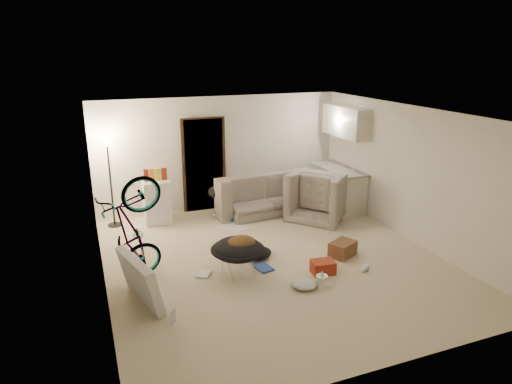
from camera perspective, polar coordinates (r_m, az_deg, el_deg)
name	(u,v)px	position (r m, az deg, el deg)	size (l,w,h in m)	color
floor	(274,261)	(7.92, 2.21, -8.56)	(5.50, 6.00, 0.02)	beige
ceiling	(275,113)	(7.18, 2.45, 9.81)	(5.50, 6.00, 0.02)	white
wall_back	(220,153)	(10.19, -4.46, 4.88)	(5.50, 0.02, 2.50)	white
wall_front	(389,270)	(5.04, 16.28, -9.40)	(5.50, 0.02, 2.50)	white
wall_left	(97,212)	(6.88, -19.27, -2.33)	(0.02, 6.00, 2.50)	white
wall_right	(412,174)	(8.89, 18.88, 2.09)	(0.02, 6.00, 2.50)	white
doorway	(204,165)	(10.10, -6.54, 3.36)	(0.85, 0.10, 2.04)	black
door_trim	(204,165)	(10.07, -6.50, 3.32)	(0.97, 0.04, 2.10)	#301E11
floor_lamp	(109,164)	(9.43, -17.92, 3.39)	(0.28, 0.28, 1.81)	black
kitchen_counter	(337,189)	(10.47, 10.12, 0.42)	(0.60, 1.50, 0.88)	beige
counter_top	(338,169)	(10.35, 10.26, 2.85)	(0.64, 1.54, 0.04)	gray
kitchen_uppers	(346,122)	(10.21, 11.21, 8.62)	(0.38, 1.40, 0.65)	beige
sofa	(261,196)	(10.17, 0.68, -0.48)	(2.26, 0.88, 0.66)	#3C443D
armchair	(322,199)	(9.91, 8.24, -0.87)	(1.16, 1.01, 0.75)	#3C443D
bicycle	(133,254)	(7.31, -15.07, -7.49)	(0.61, 1.74, 0.91)	black
book_asset	(171,326)	(6.30, -10.59, -16.16)	(0.15, 0.20, 0.02)	maroon
mini_fridge	(157,201)	(9.65, -12.32, -1.15)	(0.53, 0.53, 0.90)	white
snack_box_0	(146,177)	(9.47, -13.54, 1.89)	(0.10, 0.07, 0.30)	maroon
snack_box_1	(152,176)	(9.48, -12.83, 1.97)	(0.10, 0.07, 0.30)	orange
snack_box_2	(158,175)	(9.50, -12.11, 2.04)	(0.10, 0.07, 0.30)	gold
snack_box_3	(164,175)	(9.52, -11.40, 2.12)	(0.10, 0.07, 0.30)	maroon
saucer_chair	(238,254)	(7.29, -2.29, -7.74)	(0.86, 0.86, 0.61)	silver
hoodie	(241,243)	(7.20, -1.85, -6.40)	(0.48, 0.40, 0.22)	#55381D
sofa_drape	(220,191)	(9.80, -4.47, 0.07)	(0.56, 0.46, 0.28)	black
tv_box	(140,280)	(6.72, -14.28, -10.66)	(0.13, 1.09, 0.72)	silver
drink_case_a	(343,249)	(8.15, 10.78, -7.00)	(0.46, 0.33, 0.26)	brown
drink_case_b	(323,267)	(7.52, 8.36, -9.26)	(0.37, 0.27, 0.21)	maroon
juicer	(322,280)	(7.13, 8.24, -10.83)	(0.18, 0.18, 0.26)	silver
newspaper	(232,227)	(9.32, -2.96, -4.36)	(0.45, 0.58, 0.01)	silver
book_blue	(263,268)	(7.62, 0.93, -9.45)	(0.24, 0.32, 0.03)	#2B489E
book_white	(204,274)	(7.48, -6.54, -10.15)	(0.20, 0.26, 0.02)	silver
shoe_0	(235,218)	(9.61, -2.69, -3.33)	(0.30, 0.12, 0.11)	#2B489E
shoe_1	(217,216)	(9.77, -4.96, -3.06)	(0.26, 0.11, 0.10)	slate
shoe_4	(365,268)	(7.76, 13.45, -9.18)	(0.26, 0.10, 0.09)	white
clothes_lump_a	(257,253)	(7.97, 0.09, -7.63)	(0.53, 0.46, 0.17)	black
clothes_lump_c	(304,284)	(7.08, 5.97, -11.36)	(0.40, 0.35, 0.12)	silver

